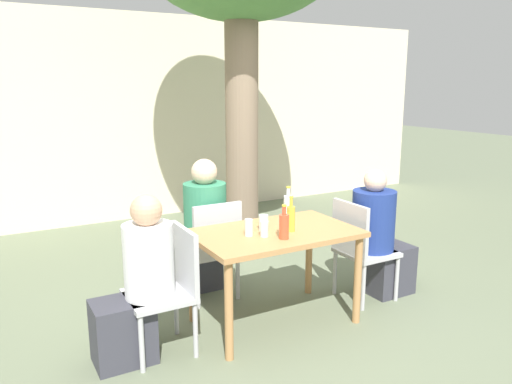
{
  "coord_description": "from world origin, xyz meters",
  "views": [
    {
      "loc": [
        -1.94,
        -3.15,
        1.88
      ],
      "look_at": [
        0.0,
        0.3,
        1.01
      ],
      "focal_mm": 35.0,
      "sensor_mm": 36.0,
      "label": 1
    }
  ],
  "objects_px": {
    "water_bottle_1": "(288,206)",
    "dining_table_front": "(275,243)",
    "drinking_glass_2": "(264,229)",
    "person_seated_0": "(137,288)",
    "patio_chair_2": "(213,245)",
    "oil_cruet_2": "(291,218)",
    "drinking_glass_0": "(249,228)",
    "patio_chair_0": "(170,283)",
    "patio_chair_1": "(359,245)",
    "soda_bottle_0": "(284,226)",
    "person_seated_2": "(202,232)",
    "drinking_glass_1": "(264,223)",
    "person_seated_1": "(379,239)"
  },
  "relations": [
    {
      "from": "patio_chair_0",
      "to": "person_seated_1",
      "type": "distance_m",
      "value": 1.95
    },
    {
      "from": "dining_table_front",
      "to": "patio_chair_2",
      "type": "height_order",
      "value": "patio_chair_2"
    },
    {
      "from": "water_bottle_1",
      "to": "drinking_glass_2",
      "type": "distance_m",
      "value": 0.54
    },
    {
      "from": "drinking_glass_0",
      "to": "person_seated_1",
      "type": "bearing_deg",
      "value": 0.61
    },
    {
      "from": "person_seated_2",
      "to": "drinking_glass_2",
      "type": "distance_m",
      "value": 0.98
    },
    {
      "from": "person_seated_0",
      "to": "oil_cruet_2",
      "type": "xyz_separation_m",
      "value": [
        1.19,
        -0.07,
        0.35
      ]
    },
    {
      "from": "patio_chair_0",
      "to": "drinking_glass_2",
      "type": "relative_size",
      "value": 7.4
    },
    {
      "from": "patio_chair_2",
      "to": "oil_cruet_2",
      "type": "relative_size",
      "value": 3.22
    },
    {
      "from": "person_seated_2",
      "to": "drinking_glass_1",
      "type": "height_order",
      "value": "person_seated_2"
    },
    {
      "from": "soda_bottle_0",
      "to": "person_seated_0",
      "type": "bearing_deg",
      "value": 169.0
    },
    {
      "from": "patio_chair_1",
      "to": "person_seated_0",
      "type": "distance_m",
      "value": 1.95
    },
    {
      "from": "patio_chair_0",
      "to": "person_seated_0",
      "type": "height_order",
      "value": "person_seated_0"
    },
    {
      "from": "dining_table_front",
      "to": "drinking_glass_2",
      "type": "xyz_separation_m",
      "value": [
        -0.15,
        -0.09,
        0.16
      ]
    },
    {
      "from": "patio_chair_2",
      "to": "person_seated_2",
      "type": "height_order",
      "value": "person_seated_2"
    },
    {
      "from": "patio_chair_1",
      "to": "soda_bottle_0",
      "type": "distance_m",
      "value": 0.99
    },
    {
      "from": "dining_table_front",
      "to": "drinking_glass_1",
      "type": "bearing_deg",
      "value": 138.61
    },
    {
      "from": "dining_table_front",
      "to": "drinking_glass_2",
      "type": "bearing_deg",
      "value": -148.87
    },
    {
      "from": "dining_table_front",
      "to": "soda_bottle_0",
      "type": "height_order",
      "value": "soda_bottle_0"
    },
    {
      "from": "soda_bottle_0",
      "to": "dining_table_front",
      "type": "bearing_deg",
      "value": 76.72
    },
    {
      "from": "patio_chair_1",
      "to": "soda_bottle_0",
      "type": "xyz_separation_m",
      "value": [
        -0.9,
        -0.2,
        0.36
      ]
    },
    {
      "from": "drinking_glass_1",
      "to": "drinking_glass_2",
      "type": "bearing_deg",
      "value": -118.25
    },
    {
      "from": "oil_cruet_2",
      "to": "drinking_glass_1",
      "type": "relative_size",
      "value": 2.28
    },
    {
      "from": "person_seated_0",
      "to": "oil_cruet_2",
      "type": "distance_m",
      "value": 1.25
    },
    {
      "from": "water_bottle_1",
      "to": "drinking_glass_0",
      "type": "distance_m",
      "value": 0.57
    },
    {
      "from": "dining_table_front",
      "to": "patio_chair_1",
      "type": "xyz_separation_m",
      "value": [
        0.86,
        0.0,
        -0.16
      ]
    },
    {
      "from": "oil_cruet_2",
      "to": "drinking_glass_1",
      "type": "height_order",
      "value": "oil_cruet_2"
    },
    {
      "from": "patio_chair_2",
      "to": "water_bottle_1",
      "type": "height_order",
      "value": "water_bottle_1"
    },
    {
      "from": "water_bottle_1",
      "to": "dining_table_front",
      "type": "bearing_deg",
      "value": -138.7
    },
    {
      "from": "drinking_glass_1",
      "to": "dining_table_front",
      "type": "bearing_deg",
      "value": -41.39
    },
    {
      "from": "person_seated_0",
      "to": "oil_cruet_2",
      "type": "height_order",
      "value": "person_seated_0"
    },
    {
      "from": "soda_bottle_0",
      "to": "oil_cruet_2",
      "type": "xyz_separation_m",
      "value": [
        0.15,
        0.13,
        0.01
      ]
    },
    {
      "from": "patio_chair_2",
      "to": "person_seated_2",
      "type": "distance_m",
      "value": 0.23
    },
    {
      "from": "patio_chair_2",
      "to": "patio_chair_1",
      "type": "bearing_deg",
      "value": 150.64
    },
    {
      "from": "soda_bottle_0",
      "to": "oil_cruet_2",
      "type": "bearing_deg",
      "value": 42.27
    },
    {
      "from": "patio_chair_0",
      "to": "drinking_glass_1",
      "type": "bearing_deg",
      "value": 94.29
    },
    {
      "from": "patio_chair_2",
      "to": "person_seated_1",
      "type": "xyz_separation_m",
      "value": [
        1.34,
        -0.62,
        0.02
      ]
    },
    {
      "from": "drinking_glass_0",
      "to": "drinking_glass_2",
      "type": "xyz_separation_m",
      "value": [
        0.09,
        -0.07,
        -0.0
      ]
    },
    {
      "from": "drinking_glass_1",
      "to": "drinking_glass_2",
      "type": "relative_size",
      "value": 1.01
    },
    {
      "from": "water_bottle_1",
      "to": "person_seated_1",
      "type": "bearing_deg",
      "value": -16.45
    },
    {
      "from": "dining_table_front",
      "to": "person_seated_0",
      "type": "bearing_deg",
      "value": -180.0
    },
    {
      "from": "patio_chair_0",
      "to": "drinking_glass_0",
      "type": "relative_size",
      "value": 6.95
    },
    {
      "from": "person_seated_1",
      "to": "oil_cruet_2",
      "type": "relative_size",
      "value": 4.17
    },
    {
      "from": "patio_chair_0",
      "to": "soda_bottle_0",
      "type": "height_order",
      "value": "soda_bottle_0"
    },
    {
      "from": "person_seated_2",
      "to": "oil_cruet_2",
      "type": "distance_m",
      "value": 1.03
    },
    {
      "from": "person_seated_1",
      "to": "soda_bottle_0",
      "type": "height_order",
      "value": "person_seated_1"
    },
    {
      "from": "soda_bottle_0",
      "to": "water_bottle_1",
      "type": "relative_size",
      "value": 0.92
    },
    {
      "from": "drinking_glass_2",
      "to": "patio_chair_2",
      "type": "bearing_deg",
      "value": 98.27
    },
    {
      "from": "patio_chair_1",
      "to": "patio_chair_2",
      "type": "height_order",
      "value": "same"
    },
    {
      "from": "person_seated_0",
      "to": "person_seated_2",
      "type": "relative_size",
      "value": 0.93
    },
    {
      "from": "dining_table_front",
      "to": "water_bottle_1",
      "type": "distance_m",
      "value": 0.42
    }
  ]
}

